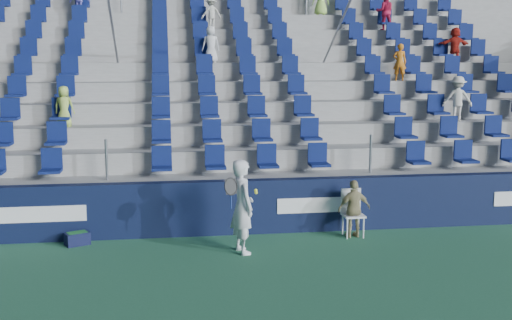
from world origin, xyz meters
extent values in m
plane|color=#2E6C49|center=(0.00, 0.00, 0.00)|extent=(70.00, 70.00, 0.00)
cube|color=#0E1634|center=(0.00, 3.15, 0.60)|extent=(24.00, 0.30, 1.20)
cube|color=white|center=(-5.00, 2.99, 0.62)|extent=(3.20, 0.02, 0.34)
cube|color=white|center=(1.50, 2.99, 0.62)|extent=(1.60, 0.02, 0.34)
cube|color=#A1A19C|center=(0.00, 3.72, 0.60)|extent=(24.00, 0.85, 1.20)
cube|color=#A1A19C|center=(0.00, 4.57, 0.85)|extent=(24.00, 0.85, 1.70)
cube|color=#A1A19C|center=(0.00, 5.42, 1.10)|extent=(24.00, 0.85, 2.20)
cube|color=#A1A19C|center=(0.00, 6.28, 1.35)|extent=(24.00, 0.85, 2.70)
cube|color=#A1A19C|center=(0.00, 7.12, 1.60)|extent=(24.00, 0.85, 3.20)
cube|color=#A1A19C|center=(0.00, 7.97, 1.85)|extent=(24.00, 0.85, 3.70)
cube|color=#A1A19C|center=(0.00, 8.82, 2.10)|extent=(24.00, 0.85, 4.20)
cube|color=#A1A19C|center=(0.00, 9.68, 2.35)|extent=(24.00, 0.85, 4.70)
cube|color=#A1A19C|center=(0.00, 10.52, 2.60)|extent=(24.00, 0.85, 5.20)
cube|color=#A1A19C|center=(0.00, 11.20, 3.10)|extent=(24.00, 0.50, 6.20)
cube|color=#0D1951|center=(0.00, 3.72, 1.55)|extent=(16.05, 0.50, 0.70)
cube|color=#0D1951|center=(0.00, 4.57, 2.05)|extent=(16.05, 0.50, 0.70)
cube|color=#0D1951|center=(0.00, 5.42, 2.55)|extent=(16.05, 0.50, 0.70)
cube|color=#0D1951|center=(0.00, 6.28, 3.05)|extent=(16.05, 0.50, 0.70)
cube|color=#0D1951|center=(0.00, 7.12, 3.55)|extent=(16.05, 0.50, 0.70)
cube|color=#0D1951|center=(0.00, 7.97, 4.05)|extent=(16.05, 0.50, 0.70)
cube|color=#0D1951|center=(0.00, 8.82, 4.55)|extent=(16.05, 0.50, 0.70)
cube|color=#0D1951|center=(0.00, 9.68, 5.05)|extent=(16.05, 0.50, 0.70)
cube|color=#0D1951|center=(0.00, 10.52, 5.55)|extent=(16.05, 0.50, 0.70)
cylinder|color=gray|center=(-3.00, 7.12, 4.35)|extent=(0.06, 7.68, 4.55)
cylinder|color=gray|center=(3.00, 7.12, 4.35)|extent=(0.06, 7.68, 4.55)
imported|color=#B42118|center=(6.96, 7.92, 4.22)|extent=(0.98, 0.35, 1.04)
imported|color=#B2173A|center=(5.34, 9.62, 5.29)|extent=(0.64, 0.53, 1.18)
imported|color=beige|center=(-0.22, 9.62, 5.19)|extent=(0.69, 0.47, 0.98)
imported|color=#A1BF4C|center=(-4.11, 5.38, 2.69)|extent=(0.54, 0.42, 0.99)
imported|color=beige|center=(5.92, 5.38, 2.79)|extent=(0.86, 0.65, 1.18)
imported|color=orange|center=(4.93, 7.08, 3.72)|extent=(0.43, 0.35, 1.04)
imported|color=silver|center=(-0.37, 7.92, 4.22)|extent=(0.54, 0.39, 1.03)
imported|color=silver|center=(-0.22, 1.75, 0.95)|extent=(0.62, 0.78, 1.89)
cylinder|color=navy|center=(-0.47, 1.50, 1.11)|extent=(0.03, 0.03, 0.28)
torus|color=black|center=(-0.47, 1.50, 1.41)|extent=(0.30, 0.17, 0.28)
plane|color=#262626|center=(-0.47, 1.50, 1.41)|extent=(0.30, 0.16, 0.29)
sphere|color=yellow|center=(0.03, 1.55, 1.26)|extent=(0.07, 0.07, 0.07)
sphere|color=yellow|center=(0.03, 1.61, 1.29)|extent=(0.07, 0.07, 0.07)
cube|color=white|center=(2.30, 2.55, 0.47)|extent=(0.46, 0.46, 0.04)
cube|color=white|center=(2.30, 2.76, 0.75)|extent=(0.45, 0.06, 0.56)
cylinder|color=white|center=(2.12, 2.37, 0.22)|extent=(0.03, 0.03, 0.45)
cylinder|color=white|center=(2.48, 2.37, 0.22)|extent=(0.03, 0.03, 0.45)
cylinder|color=white|center=(2.12, 2.73, 0.22)|extent=(0.03, 0.03, 0.45)
cylinder|color=white|center=(2.48, 2.73, 0.22)|extent=(0.03, 0.03, 0.45)
imported|color=tan|center=(2.30, 2.50, 0.63)|extent=(0.77, 0.40, 1.26)
cube|color=black|center=(-3.58, 2.75, 0.13)|extent=(0.57, 0.49, 0.26)
cube|color=#1E662D|center=(-3.58, 2.75, 0.19)|extent=(0.45, 0.37, 0.16)
camera|label=1|loc=(-1.70, -10.58, 3.91)|focal=45.00mm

